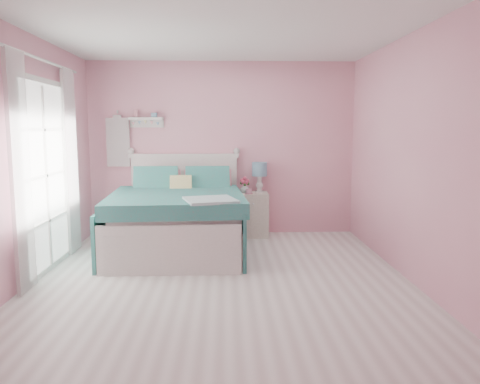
{
  "coord_description": "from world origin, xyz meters",
  "views": [
    {
      "loc": [
        0.05,
        -4.88,
        1.61
      ],
      "look_at": [
        0.24,
        1.2,
        0.78
      ],
      "focal_mm": 35.0,
      "sensor_mm": 36.0,
      "label": 1
    }
  ],
  "objects": [
    {
      "name": "nightstand",
      "position": [
        0.45,
        2.01,
        0.33
      ],
      "size": [
        0.45,
        0.45,
        0.65
      ],
      "color": "beige",
      "rests_on": "floor"
    },
    {
      "name": "vase",
      "position": [
        0.34,
        2.02,
        0.72
      ],
      "size": [
        0.16,
        0.16,
        0.14
      ],
      "primitive_type": "imported",
      "rotation": [
        0.0,
        0.0,
        0.27
      ],
      "color": "silver",
      "rests_on": "nightstand"
    },
    {
      "name": "curtain_far",
      "position": [
        -1.92,
        1.14,
        1.18
      ],
      "size": [
        0.04,
        0.4,
        2.32
      ],
      "primitive_type": "cube",
      "color": "white",
      "rests_on": "floor"
    },
    {
      "name": "french_door",
      "position": [
        -1.97,
        0.4,
        1.07
      ],
      "size": [
        0.04,
        1.32,
        2.16
      ],
      "color": "silver",
      "rests_on": "floor"
    },
    {
      "name": "wall_shelf",
      "position": [
        -1.12,
        2.19,
        1.73
      ],
      "size": [
        0.5,
        0.15,
        0.25
      ],
      "color": "silver",
      "rests_on": "room_shell"
    },
    {
      "name": "table_lamp",
      "position": [
        0.56,
        2.09,
        0.97
      ],
      "size": [
        0.22,
        0.22,
        0.45
      ],
      "color": "white",
      "rests_on": "nightstand"
    },
    {
      "name": "roses",
      "position": [
        0.33,
        2.01,
        0.83
      ],
      "size": [
        0.14,
        0.11,
        0.12
      ],
      "color": "#DE4C70",
      "rests_on": "vase"
    },
    {
      "name": "floor",
      "position": [
        0.0,
        0.0,
        0.0
      ],
      "size": [
        4.5,
        4.5,
        0.0
      ],
      "primitive_type": "plane",
      "color": "beige",
      "rests_on": "ground"
    },
    {
      "name": "bed",
      "position": [
        -0.57,
        1.19,
        0.41
      ],
      "size": [
        1.77,
        2.16,
        1.23
      ],
      "rotation": [
        0.0,
        0.0,
        0.06
      ],
      "color": "silver",
      "rests_on": "floor"
    },
    {
      "name": "curtain_near",
      "position": [
        -1.92,
        -0.34,
        1.18
      ],
      "size": [
        0.04,
        0.4,
        2.32
      ],
      "primitive_type": "cube",
      "color": "white",
      "rests_on": "floor"
    },
    {
      "name": "room_shell",
      "position": [
        0.0,
        0.0,
        1.58
      ],
      "size": [
        4.5,
        4.5,
        4.5
      ],
      "color": "pink",
      "rests_on": "floor"
    },
    {
      "name": "hanging_dress",
      "position": [
        -1.55,
        2.18,
        1.4
      ],
      "size": [
        0.34,
        0.03,
        0.72
      ],
      "primitive_type": "cube",
      "color": "white",
      "rests_on": "room_shell"
    },
    {
      "name": "teacup",
      "position": [
        0.39,
        1.9,
        0.69
      ],
      "size": [
        0.11,
        0.11,
        0.07
      ],
      "primitive_type": "imported",
      "rotation": [
        0.0,
        0.0,
        -0.2
      ],
      "color": "pink",
      "rests_on": "nightstand"
    }
  ]
}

